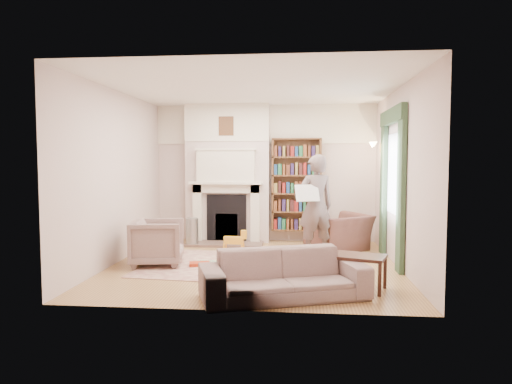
# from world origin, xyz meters

# --- Properties ---
(floor) EXTENTS (4.50, 4.50, 0.00)m
(floor) POSITION_xyz_m (0.00, 0.00, 0.00)
(floor) COLOR brown
(floor) RESTS_ON ground
(ceiling) EXTENTS (4.50, 4.50, 0.00)m
(ceiling) POSITION_xyz_m (0.00, 0.00, 2.80)
(ceiling) COLOR white
(ceiling) RESTS_ON wall_back
(wall_back) EXTENTS (4.50, 0.00, 4.50)m
(wall_back) POSITION_xyz_m (0.00, 2.25, 1.40)
(wall_back) COLOR beige
(wall_back) RESTS_ON floor
(wall_front) EXTENTS (4.50, 0.00, 4.50)m
(wall_front) POSITION_xyz_m (0.00, -2.25, 1.40)
(wall_front) COLOR beige
(wall_front) RESTS_ON floor
(wall_left) EXTENTS (0.00, 4.50, 4.50)m
(wall_left) POSITION_xyz_m (-2.25, 0.00, 1.40)
(wall_left) COLOR beige
(wall_left) RESTS_ON floor
(wall_right) EXTENTS (0.00, 4.50, 4.50)m
(wall_right) POSITION_xyz_m (2.25, 0.00, 1.40)
(wall_right) COLOR beige
(wall_right) RESTS_ON floor
(fireplace) EXTENTS (1.70, 0.58, 2.80)m
(fireplace) POSITION_xyz_m (-0.75, 2.05, 1.39)
(fireplace) COLOR beige
(fireplace) RESTS_ON floor
(bookcase) EXTENTS (1.00, 0.24, 1.85)m
(bookcase) POSITION_xyz_m (0.65, 2.12, 1.18)
(bookcase) COLOR brown
(bookcase) RESTS_ON floor
(window) EXTENTS (0.02, 0.90, 1.30)m
(window) POSITION_xyz_m (2.23, 0.40, 1.45)
(window) COLOR silver
(window) RESTS_ON wall_right
(curtain_left) EXTENTS (0.07, 0.32, 2.40)m
(curtain_left) POSITION_xyz_m (2.20, -0.30, 1.20)
(curtain_left) COLOR #2E472D
(curtain_left) RESTS_ON floor
(curtain_right) EXTENTS (0.07, 0.32, 2.40)m
(curtain_right) POSITION_xyz_m (2.20, 1.10, 1.20)
(curtain_right) COLOR #2E472D
(curtain_right) RESTS_ON floor
(pelmet) EXTENTS (0.09, 1.70, 0.24)m
(pelmet) POSITION_xyz_m (2.19, 0.40, 2.38)
(pelmet) COLOR #2E472D
(pelmet) RESTS_ON wall_right
(wall_sconce) EXTENTS (0.20, 0.24, 0.24)m
(wall_sconce) POSITION_xyz_m (2.03, 1.50, 1.90)
(wall_sconce) COLOR gold
(wall_sconce) RESTS_ON wall_right
(rug) EXTENTS (2.89, 2.33, 0.01)m
(rug) POSITION_xyz_m (-0.36, -0.10, 0.01)
(rug) COLOR beige
(rug) RESTS_ON floor
(armchair_reading) EXTENTS (1.36, 1.32, 0.67)m
(armchair_reading) POSITION_xyz_m (1.44, 1.33, 0.33)
(armchair_reading) COLOR #432424
(armchair_reading) RESTS_ON floor
(armchair_left) EXTENTS (0.93, 0.91, 0.73)m
(armchair_left) POSITION_xyz_m (-1.54, -0.16, 0.37)
(armchair_left) COLOR gray
(armchair_left) RESTS_ON floor
(sofa) EXTENTS (2.14, 1.38, 0.58)m
(sofa) POSITION_xyz_m (0.53, -1.73, 0.29)
(sofa) COLOR gray
(sofa) RESTS_ON floor
(man_reading) EXTENTS (0.76, 0.63, 1.77)m
(man_reading) POSITION_xyz_m (0.99, 0.73, 0.88)
(man_reading) COLOR #61504D
(man_reading) RESTS_ON floor
(newspaper) EXTENTS (0.43, 0.27, 0.28)m
(newspaper) POSITION_xyz_m (0.84, 0.53, 1.12)
(newspaper) COLOR silver
(newspaper) RESTS_ON man_reading
(coffee_table) EXTENTS (0.81, 0.66, 0.45)m
(coffee_table) POSITION_xyz_m (1.46, -1.26, 0.23)
(coffee_table) COLOR #371B13
(coffee_table) RESTS_ON floor
(paraffin_heater) EXTENTS (0.30, 0.30, 0.55)m
(paraffin_heater) POSITION_xyz_m (-1.36, 1.46, 0.28)
(paraffin_heater) COLOR #989B9F
(paraffin_heater) RESTS_ON floor
(rocking_horse) EXTENTS (0.54, 0.24, 0.46)m
(rocking_horse) POSITION_xyz_m (-0.42, 0.58, 0.23)
(rocking_horse) COLOR gold
(rocking_horse) RESTS_ON rug
(board_game) EXTENTS (0.37, 0.37, 0.03)m
(board_game) POSITION_xyz_m (-0.75, -0.08, 0.03)
(board_game) COLOR #E8D052
(board_game) RESTS_ON rug
(game_box_lid) EXTENTS (0.36, 0.28, 0.05)m
(game_box_lid) POSITION_xyz_m (-0.85, -0.20, 0.04)
(game_box_lid) COLOR #AA2E13
(game_box_lid) RESTS_ON rug
(comic_annuals) EXTENTS (0.73, 0.68, 0.02)m
(comic_annuals) POSITION_xyz_m (0.19, -0.41, 0.02)
(comic_annuals) COLOR red
(comic_annuals) RESTS_ON rug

